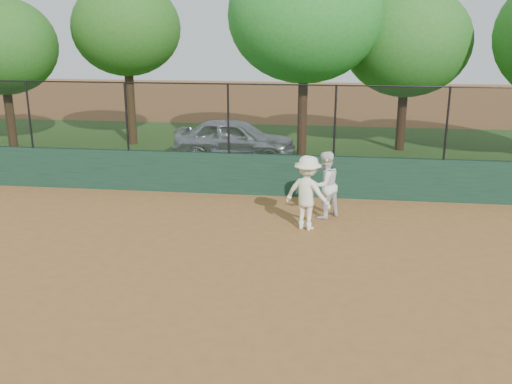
# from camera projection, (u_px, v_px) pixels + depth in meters

# --- Properties ---
(ground) EXTENTS (80.00, 80.00, 0.00)m
(ground) POSITION_uv_depth(u_px,v_px,m) (200.00, 282.00, 10.99)
(ground) COLOR #915D2E
(ground) RESTS_ON ground
(back_wall) EXTENTS (26.00, 0.20, 1.20)m
(back_wall) POSITION_uv_depth(u_px,v_px,m) (246.00, 174.00, 16.52)
(back_wall) COLOR #1C3D2A
(back_wall) RESTS_ON ground
(grass_strip) EXTENTS (36.00, 12.00, 0.01)m
(grass_strip) POSITION_uv_depth(u_px,v_px,m) (269.00, 151.00, 22.39)
(grass_strip) COLOR #254D18
(grass_strip) RESTS_ON ground
(parked_car) EXTENTS (4.53, 2.10, 1.50)m
(parked_car) POSITION_uv_depth(u_px,v_px,m) (235.00, 139.00, 20.77)
(parked_car) COLOR silver
(parked_car) RESTS_ON ground
(player_second) EXTENTS (1.06, 1.05, 1.72)m
(player_second) POSITION_uv_depth(u_px,v_px,m) (325.00, 185.00, 14.44)
(player_second) COLOR white
(player_second) RESTS_ON ground
(player_main) EXTENTS (1.34, 1.09, 1.81)m
(player_main) POSITION_uv_depth(u_px,v_px,m) (307.00, 193.00, 13.61)
(player_main) COLOR white
(player_main) RESTS_ON ground
(fence_assembly) EXTENTS (26.00, 0.06, 2.00)m
(fence_assembly) POSITION_uv_depth(u_px,v_px,m) (245.00, 118.00, 16.06)
(fence_assembly) COLOR black
(fence_assembly) RESTS_ON back_wall
(tree_0) EXTENTS (4.32, 3.93, 5.84)m
(tree_0) POSITION_uv_depth(u_px,v_px,m) (1.00, 46.00, 21.97)
(tree_0) COLOR #432D18
(tree_0) RESTS_ON ground
(tree_1) EXTENTS (4.31, 3.92, 6.49)m
(tree_1) POSITION_uv_depth(u_px,v_px,m) (126.00, 29.00, 22.41)
(tree_1) COLOR #483119
(tree_1) RESTS_ON ground
(tree_2) EXTENTS (5.48, 4.98, 7.44)m
(tree_2) POSITION_uv_depth(u_px,v_px,m) (305.00, 16.00, 20.07)
(tree_2) COLOR #472D19
(tree_2) RESTS_ON ground
(tree_3) EXTENTS (4.78, 4.35, 6.21)m
(tree_3) POSITION_uv_depth(u_px,v_px,m) (407.00, 42.00, 21.38)
(tree_3) COLOR #3B2513
(tree_3) RESTS_ON ground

